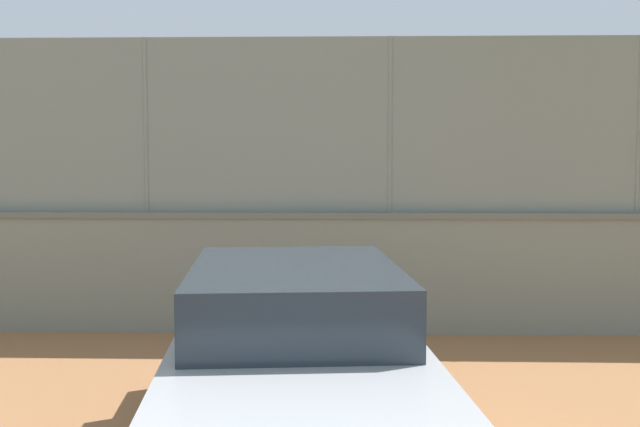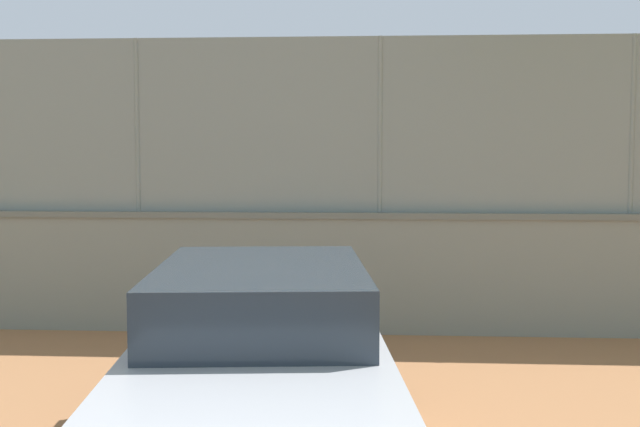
{
  "view_description": "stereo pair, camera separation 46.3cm",
  "coord_description": "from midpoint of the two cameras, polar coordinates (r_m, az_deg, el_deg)",
  "views": [
    {
      "loc": [
        -0.03,
        21.07,
        2.39
      ],
      "look_at": [
        0.79,
        6.43,
        1.26
      ],
      "focal_mm": 44.42,
      "sensor_mm": 36.0,
      "label": 1
    },
    {
      "loc": [
        -0.49,
        21.04,
        2.39
      ],
      "look_at": [
        0.79,
        6.43,
        1.26
      ],
      "focal_mm": 44.42,
      "sensor_mm": 36.0,
      "label": 2
    }
  ],
  "objects": [
    {
      "name": "player_baseline_waiting",
      "position": [
        19.07,
        -15.7,
        0.1
      ],
      "size": [
        1.22,
        0.78,
        1.7
      ],
      "color": "#B2B2B2",
      "rests_on": "ground_plane"
    },
    {
      "name": "sports_ball",
      "position": [
        15.77,
        17.95,
        -4.1
      ],
      "size": [
        0.23,
        0.23,
        0.23
      ],
      "primitive_type": "sphere",
      "color": "#3399D8",
      "rests_on": "ground_plane"
    },
    {
      "name": "perimeter_wall",
      "position": [
        10.56,
        3.75,
        -4.2
      ],
      "size": [
        26.34,
        1.02,
        1.61
      ],
      "color": "gray",
      "rests_on": "ground_plane"
    },
    {
      "name": "parked_car_silver",
      "position": [
        6.26,
        -3.91,
        -10.38
      ],
      "size": [
        2.46,
        4.59,
        1.5
      ],
      "color": "#B7B7BC",
      "rests_on": "ground_plane"
    },
    {
      "name": "player_near_wall_returning",
      "position": [
        17.07,
        13.73,
        -0.39
      ],
      "size": [
        0.9,
        0.97,
        1.68
      ],
      "color": "navy",
      "rests_on": "ground_plane"
    },
    {
      "name": "fence_panel_on_wall",
      "position": [
        10.45,
        3.8,
        6.39
      ],
      "size": [
        25.87,
        0.71,
        2.29
      ],
      "color": "gray",
      "rests_on": "perimeter_wall"
    },
    {
      "name": "spare_ball_by_wall",
      "position": [
        11.76,
        0.56,
        -6.96
      ],
      "size": [
        0.15,
        0.15,
        0.15
      ],
      "primitive_type": "sphere",
      "color": "#3399D8",
      "rests_on": "ground_plane"
    },
    {
      "name": "ground_plane",
      "position": [
        21.19,
        2.48,
        -2.07
      ],
      "size": [
        260.0,
        260.0,
        0.0
      ],
      "primitive_type": "plane",
      "color": "#A36B42"
    }
  ]
}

